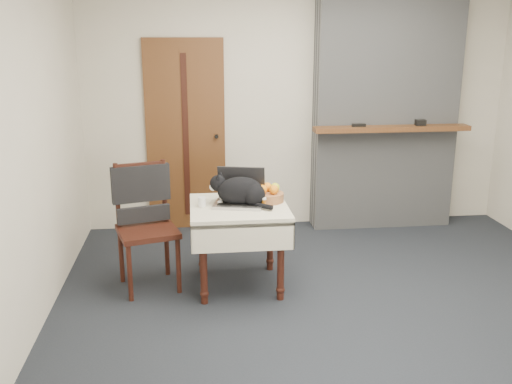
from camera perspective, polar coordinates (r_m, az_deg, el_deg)
ground at (r=4.61m, az=8.65°, el=-10.83°), size 4.50×4.50×0.00m
room_shell at (r=4.59m, az=8.04°, el=12.02°), size 4.52×4.01×2.61m
door at (r=6.04m, az=-7.04°, el=5.57°), size 0.82×0.10×2.00m
chimney at (r=6.21m, az=12.81°, el=8.35°), size 1.62×0.48×2.60m
side_table at (r=4.63m, az=-1.73°, el=-2.67°), size 0.78×0.78×0.70m
laptop at (r=4.63m, az=-1.63°, el=-0.29°), size 0.45×0.41×0.29m
cat at (r=4.57m, az=-1.49°, el=0.06°), size 0.50×0.37×0.27m
cream_jar at (r=4.57m, az=-5.41°, el=-0.99°), size 0.07×0.07×0.08m
pill_bottle at (r=4.52m, az=0.79°, el=-1.05°), size 0.04×0.04×0.08m
fruit_basket at (r=4.69m, az=1.22°, el=-0.23°), size 0.26×0.26×0.15m
desk_clutter at (r=4.68m, az=-0.01°, el=-0.95°), size 0.16×0.04×0.01m
chair at (r=4.76m, az=-11.14°, el=-1.58°), size 0.57×0.56×1.03m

